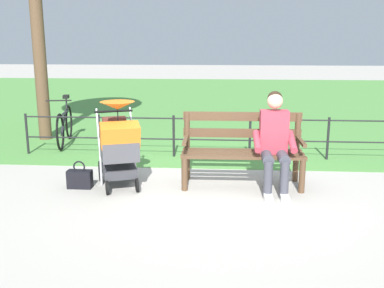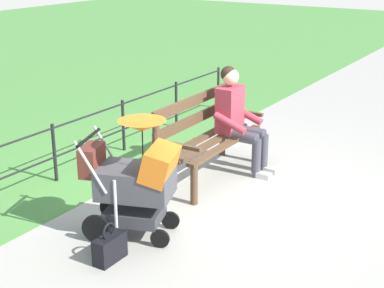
# 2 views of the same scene
# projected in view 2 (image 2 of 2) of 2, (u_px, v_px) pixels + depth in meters

# --- Properties ---
(ground_plane) EXTENTS (60.00, 60.00, 0.00)m
(ground_plane) POSITION_uv_depth(u_px,v_px,m) (192.00, 190.00, 6.51)
(ground_plane) COLOR #ADA89E
(park_bench) EXTENTS (1.61, 0.62, 0.96)m
(park_bench) POSITION_uv_depth(u_px,v_px,m) (205.00, 134.00, 6.76)
(park_bench) COLOR brown
(park_bench) RESTS_ON ground
(person_on_bench) EXTENTS (0.54, 0.74, 1.28)m
(person_on_bench) POSITION_uv_depth(u_px,v_px,m) (238.00, 116.00, 6.91)
(person_on_bench) COLOR #42424C
(person_on_bench) RESTS_ON ground
(stroller) EXTENTS (0.76, 0.99, 1.15)m
(stroller) POSITION_uv_depth(u_px,v_px,m) (136.00, 177.00, 5.32)
(stroller) COLOR black
(stroller) RESTS_ON ground
(handbag) EXTENTS (0.32, 0.14, 0.37)m
(handbag) POSITION_uv_depth(u_px,v_px,m) (110.00, 248.00, 5.02)
(handbag) COLOR black
(handbag) RESTS_ON ground
(park_fence) EXTENTS (6.33, 0.04, 0.70)m
(park_fence) POSITION_uv_depth(u_px,v_px,m) (91.00, 133.00, 7.13)
(park_fence) COLOR black
(park_fence) RESTS_ON ground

